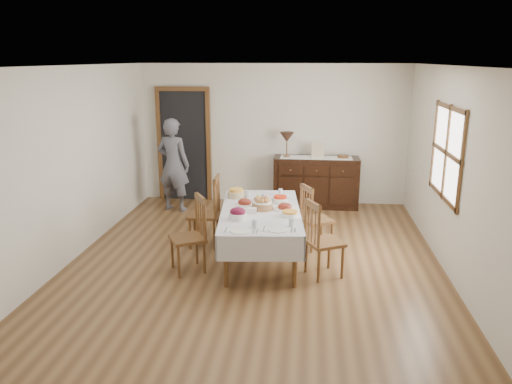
# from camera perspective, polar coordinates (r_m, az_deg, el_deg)

# --- Properties ---
(ground) EXTENTS (6.00, 6.00, 0.00)m
(ground) POSITION_cam_1_polar(r_m,az_deg,el_deg) (6.91, -0.09, -7.84)
(ground) COLOR brown
(room_shell) EXTENTS (5.02, 6.02, 2.65)m
(room_shell) POSITION_cam_1_polar(r_m,az_deg,el_deg) (6.88, -0.92, 6.29)
(room_shell) COLOR white
(room_shell) RESTS_ON ground
(dining_table) EXTENTS (1.25, 2.16, 0.71)m
(dining_table) POSITION_cam_1_polar(r_m,az_deg,el_deg) (6.76, 0.53, -2.76)
(dining_table) COLOR silver
(dining_table) RESTS_ON ground
(chair_left_near) EXTENTS (0.57, 0.57, 1.00)m
(chair_left_near) POSITION_cam_1_polar(r_m,az_deg,el_deg) (6.49, -7.41, -4.72)
(chair_left_near) COLOR brown
(chair_left_near) RESTS_ON ground
(chair_left_far) EXTENTS (0.45, 0.45, 1.05)m
(chair_left_far) POSITION_cam_1_polar(r_m,az_deg,el_deg) (7.32, -5.58, -2.18)
(chair_left_far) COLOR brown
(chair_left_far) RESTS_ON ground
(chair_right_near) EXTENTS (0.56, 0.56, 1.00)m
(chair_right_near) POSITION_cam_1_polar(r_m,az_deg,el_deg) (6.32, 7.45, -5.29)
(chair_right_near) COLOR brown
(chair_right_near) RESTS_ON ground
(chair_right_far) EXTENTS (0.53, 0.53, 0.95)m
(chair_right_far) POSITION_cam_1_polar(r_m,az_deg,el_deg) (7.24, 6.66, -2.80)
(chair_right_far) COLOR brown
(chair_right_far) RESTS_ON ground
(sideboard) EXTENTS (1.55, 0.56, 0.93)m
(sideboard) POSITION_cam_1_polar(r_m,az_deg,el_deg) (9.32, 6.87, 1.15)
(sideboard) COLOR black
(sideboard) RESTS_ON ground
(person) EXTENTS (0.63, 0.48, 1.79)m
(person) POSITION_cam_1_polar(r_m,az_deg,el_deg) (9.06, -9.44, 3.44)
(person) COLOR #585964
(person) RESTS_ON ground
(bread_basket) EXTENTS (0.28, 0.28, 0.17)m
(bread_basket) POSITION_cam_1_polar(r_m,az_deg,el_deg) (6.73, 0.74, -1.38)
(bread_basket) COLOR #94663E
(bread_basket) RESTS_ON dining_table
(egg_basket) EXTENTS (0.23, 0.23, 0.10)m
(egg_basket) POSITION_cam_1_polar(r_m,az_deg,el_deg) (7.11, 0.67, -0.83)
(egg_basket) COLOR black
(egg_basket) RESTS_ON dining_table
(ham_platter_a) EXTENTS (0.27, 0.27, 0.11)m
(ham_platter_a) POSITION_cam_1_polar(r_m,az_deg,el_deg) (6.95, -1.31, -1.23)
(ham_platter_a) COLOR white
(ham_platter_a) RESTS_ON dining_table
(ham_platter_b) EXTENTS (0.30, 0.30, 0.11)m
(ham_platter_b) POSITION_cam_1_polar(r_m,az_deg,el_deg) (6.74, 3.31, -1.77)
(ham_platter_b) COLOR white
(ham_platter_b) RESTS_ON dining_table
(beet_bowl) EXTENTS (0.23, 0.23, 0.15)m
(beet_bowl) POSITION_cam_1_polar(r_m,az_deg,el_deg) (6.34, -2.10, -2.52)
(beet_bowl) COLOR white
(beet_bowl) RESTS_ON dining_table
(carrot_bowl) EXTENTS (0.23, 0.23, 0.10)m
(carrot_bowl) POSITION_cam_1_polar(r_m,az_deg,el_deg) (7.07, 2.77, -0.85)
(carrot_bowl) COLOR white
(carrot_bowl) RESTS_ON dining_table
(pineapple_bowl) EXTENTS (0.26, 0.26, 0.13)m
(pineapple_bowl) POSITION_cam_1_polar(r_m,az_deg,el_deg) (7.32, -2.27, -0.16)
(pineapple_bowl) COLOR #CBB684
(pineapple_bowl) RESTS_ON dining_table
(casserole_dish) EXTENTS (0.22, 0.22, 0.07)m
(casserole_dish) POSITION_cam_1_polar(r_m,az_deg,el_deg) (6.47, 3.90, -2.48)
(casserole_dish) COLOR white
(casserole_dish) RESTS_ON dining_table
(butter_dish) EXTENTS (0.15, 0.10, 0.07)m
(butter_dish) POSITION_cam_1_polar(r_m,az_deg,el_deg) (6.58, -0.54, -2.13)
(butter_dish) COLOR white
(butter_dish) RESTS_ON dining_table
(setting_left) EXTENTS (0.43, 0.31, 0.10)m
(setting_left) POSITION_cam_1_polar(r_m,az_deg,el_deg) (5.95, -1.31, -4.15)
(setting_left) COLOR white
(setting_left) RESTS_ON dining_table
(setting_right) EXTENTS (0.43, 0.31, 0.10)m
(setting_right) POSITION_cam_1_polar(r_m,az_deg,el_deg) (6.00, 3.03, -4.02)
(setting_right) COLOR white
(setting_right) RESTS_ON dining_table
(glass_far_a) EXTENTS (0.07, 0.07, 0.11)m
(glass_far_a) POSITION_cam_1_polar(r_m,az_deg,el_deg) (7.30, -0.97, -0.23)
(glass_far_a) COLOR silver
(glass_far_a) RESTS_ON dining_table
(glass_far_b) EXTENTS (0.06, 0.06, 0.10)m
(glass_far_b) POSITION_cam_1_polar(r_m,az_deg,el_deg) (7.44, 2.81, -0.01)
(glass_far_b) COLOR silver
(glass_far_b) RESTS_ON dining_table
(runner) EXTENTS (1.30, 0.35, 0.01)m
(runner) POSITION_cam_1_polar(r_m,az_deg,el_deg) (9.19, 6.89, 3.94)
(runner) COLOR white
(runner) RESTS_ON sideboard
(table_lamp) EXTENTS (0.26, 0.26, 0.46)m
(table_lamp) POSITION_cam_1_polar(r_m,az_deg,el_deg) (9.13, 3.55, 6.19)
(table_lamp) COLOR brown
(table_lamp) RESTS_ON sideboard
(picture_frame) EXTENTS (0.22, 0.08, 0.28)m
(picture_frame) POSITION_cam_1_polar(r_m,az_deg,el_deg) (9.13, 7.09, 4.73)
(picture_frame) COLOR tan
(picture_frame) RESTS_ON sideboard
(deco_bowl) EXTENTS (0.20, 0.20, 0.06)m
(deco_bowl) POSITION_cam_1_polar(r_m,az_deg,el_deg) (9.23, 9.92, 4.03)
(deco_bowl) COLOR brown
(deco_bowl) RESTS_ON sideboard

